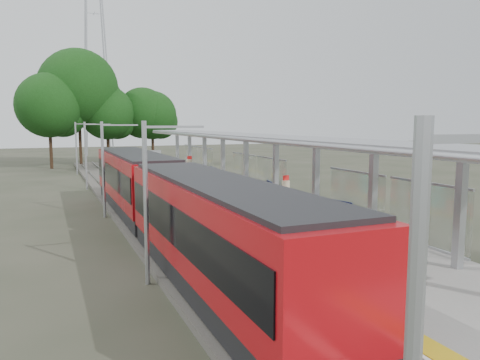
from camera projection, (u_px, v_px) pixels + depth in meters
name	position (u px, v px, depth m)	size (l,w,h in m)	color
ground	(460.00, 340.00, 11.55)	(200.00, 200.00, 0.00)	#474438
trackbed	(134.00, 210.00, 28.14)	(3.00, 70.00, 0.24)	#59544C
platform	(205.00, 199.00, 29.81)	(6.00, 50.00, 1.00)	gray
tactile_strip	(165.00, 193.00, 28.78)	(0.60, 50.00, 0.02)	gold
end_fence	(135.00, 156.00, 52.54)	(6.00, 0.10, 1.20)	#9EA0A5
train	(164.00, 197.00, 20.68)	(2.74, 27.60, 3.62)	black
canopy	(252.00, 143.00, 26.48)	(3.27, 38.00, 3.66)	#9EA0A5
pylon	(95.00, 38.00, 75.73)	(8.00, 4.00, 38.00)	#9EA0A5
tree_cluster	(96.00, 102.00, 57.57)	(19.58, 10.77, 14.24)	#382316
catenary_masts	(105.00, 166.00, 26.23)	(2.08, 48.16, 5.40)	#9EA0A5
bench_near	(342.00, 211.00, 20.46)	(0.67, 1.47, 0.97)	#0F164C
bench_mid	(272.00, 189.00, 26.75)	(0.78, 1.55, 1.01)	#0F164C
bench_far	(215.00, 174.00, 34.91)	(0.53, 1.54, 1.04)	#0F164C
info_pillar_near	(286.00, 194.00, 23.56)	(0.39, 0.39, 1.71)	beige
info_pillar_far	(190.00, 169.00, 35.98)	(0.40, 0.40, 1.79)	beige
litter_bin	(284.00, 197.00, 24.35)	(0.45, 0.45, 0.93)	#9EA0A5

